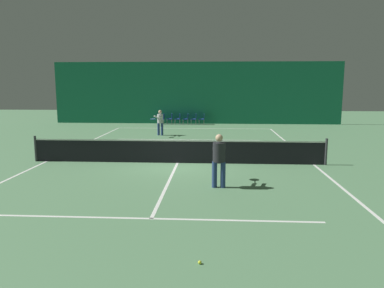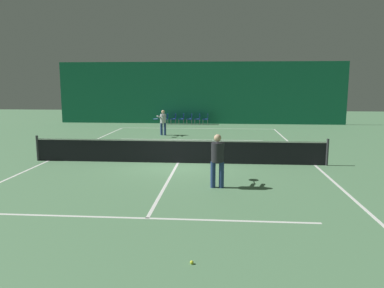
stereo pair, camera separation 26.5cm
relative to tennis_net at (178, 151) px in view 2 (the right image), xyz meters
The scene contains 18 objects.
ground_plane 0.51m from the tennis_net, ahead, with size 60.00×60.00×0.00m, color #56845B.
backdrop_curtain 15.38m from the tennis_net, 90.00° to the left, with size 23.00×0.12×4.92m.
court_line_baseline_far 11.91m from the tennis_net, 90.00° to the left, with size 11.00×0.10×0.00m.
court_line_service_far 6.42m from the tennis_net, 90.00° to the left, with size 8.25×0.10×0.00m.
court_line_service_near 6.42m from the tennis_net, 90.00° to the right, with size 8.25×0.10×0.00m.
court_line_sideline_left 5.52m from the tennis_net, behind, with size 0.10×23.80×0.00m.
court_line_sideline_right 5.52m from the tennis_net, ahead, with size 0.10×23.80×0.00m.
court_line_centre 0.51m from the tennis_net, ahead, with size 0.10×12.80×0.00m.
tennis_net is the anchor object (origin of this frame).
player_near 3.90m from the tennis_net, 64.82° to the right, with size 0.44×1.37×1.69m.
player_far 8.38m from the tennis_net, 103.19° to the left, with size 0.74×1.35×1.58m.
courtside_chair_0 14.95m from the tennis_net, 100.32° to the left, with size 0.44×0.44×0.84m.
courtside_chair_1 14.85m from the tennis_net, 97.88° to the left, with size 0.44×0.44×0.84m.
courtside_chair_2 14.77m from the tennis_net, 95.41° to the left, with size 0.44×0.44×0.84m.
courtside_chair_3 14.73m from the tennis_net, 92.91° to the left, with size 0.44×0.44×0.84m.
courtside_chair_4 14.71m from the tennis_net, 90.41° to the left, with size 0.44×0.44×0.84m.
courtside_chair_5 14.72m from the tennis_net, 87.90° to the left, with size 0.44×0.44×0.84m.
tennis_ball 8.73m from the tennis_net, 81.68° to the right, with size 0.07×0.07×0.07m.
Camera 2 is at (1.77, -14.92, 3.23)m, focal length 35.00 mm.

